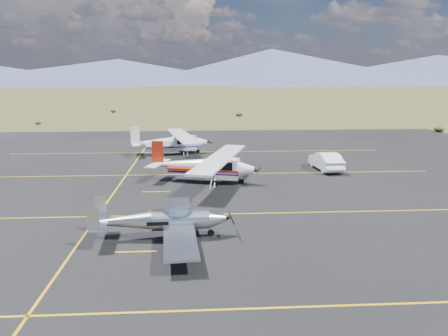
# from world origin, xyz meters

# --- Properties ---
(ground) EXTENTS (1600.00, 1600.00, 0.00)m
(ground) POSITION_xyz_m (0.00, 0.00, 0.00)
(ground) COLOR #383D1C
(ground) RESTS_ON ground
(apron) EXTENTS (72.00, 72.00, 0.02)m
(apron) POSITION_xyz_m (0.00, 7.00, 0.00)
(apron) COLOR black
(apron) RESTS_ON ground
(aircraft_low_wing) EXTENTS (6.82, 9.49, 2.06)m
(aircraft_low_wing) POSITION_xyz_m (-1.72, -1.85, 0.99)
(aircraft_low_wing) COLOR silver
(aircraft_low_wing) RESTS_ON apron
(aircraft_cessna) EXTENTS (8.36, 12.40, 3.16)m
(aircraft_cessna) POSITION_xyz_m (0.54, 10.09, 1.40)
(aircraft_cessna) COLOR white
(aircraft_cessna) RESTS_ON apron
(aircraft_plain) EXTENTS (7.58, 12.19, 3.08)m
(aircraft_plain) POSITION_xyz_m (-2.73, 22.81, 1.37)
(aircraft_plain) COLOR silver
(aircraft_plain) RESTS_ON apron
(sedan) EXTENTS (2.02, 5.00, 1.61)m
(sedan) POSITION_xyz_m (11.38, 14.06, 0.82)
(sedan) COLOR white
(sedan) RESTS_ON apron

